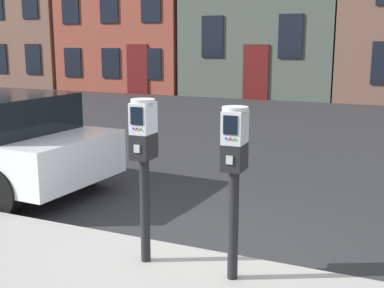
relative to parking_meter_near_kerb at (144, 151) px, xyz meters
name	(u,v)px	position (x,y,z in m)	size (l,w,h in m)	color
ground_plane	(190,269)	(0.33, 0.27, -1.19)	(160.00, 160.00, 0.00)	#28282B
parking_meter_near_kerb	(144,151)	(0.00, 0.00, 0.00)	(0.22, 0.25, 1.52)	black
parking_meter_twin_adjacent	(234,163)	(0.86, 0.00, -0.02)	(0.22, 0.25, 1.50)	black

